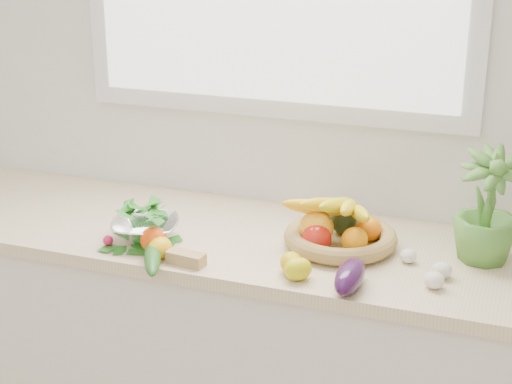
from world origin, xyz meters
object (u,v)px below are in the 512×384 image
(colander_with_spinach, at_px, (145,223))
(cucumber, at_px, (153,255))
(apple, at_px, (316,239))
(potted_herb, at_px, (487,207))
(eggplant, at_px, (350,276))
(fruit_basket, at_px, (339,230))

(colander_with_spinach, bearing_deg, cucumber, -55.51)
(apple, distance_m, potted_herb, 0.48)
(eggplant, xyz_separation_m, potted_herb, (0.31, 0.31, 0.12))
(cucumber, bearing_deg, fruit_basket, 32.40)
(fruit_basket, height_order, colander_with_spinach, fruit_basket)
(apple, distance_m, cucumber, 0.47)
(potted_herb, xyz_separation_m, fruit_basket, (-0.40, -0.05, -0.11))
(apple, relative_size, cucumber, 0.34)
(eggplant, relative_size, cucumber, 0.72)
(apple, bearing_deg, potted_herb, 14.59)
(eggplant, bearing_deg, colander_with_spinach, 171.10)
(potted_herb, bearing_deg, apple, -165.41)
(apple, xyz_separation_m, cucumber, (-0.41, -0.22, -0.02))
(eggplant, distance_m, colander_with_spinach, 0.66)
(cucumber, xyz_separation_m, fruit_basket, (0.46, 0.29, 0.03))
(fruit_basket, distance_m, colander_with_spinach, 0.58)
(apple, height_order, potted_herb, potted_herb)
(eggplant, height_order, colander_with_spinach, colander_with_spinach)
(eggplant, bearing_deg, fruit_basket, 110.07)
(fruit_basket, relative_size, colander_with_spinach, 1.57)
(colander_with_spinach, bearing_deg, apple, 9.96)
(cucumber, distance_m, potted_herb, 0.94)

